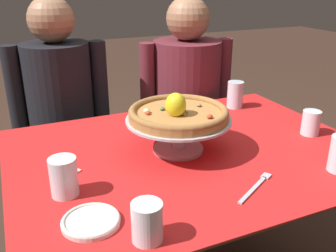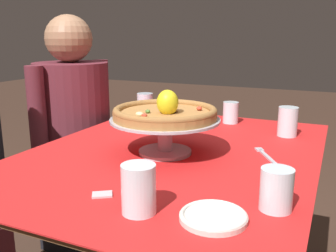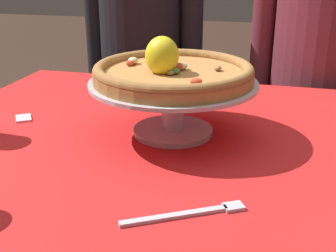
# 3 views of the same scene
# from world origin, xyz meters

# --- Properties ---
(dining_table) EXTENTS (1.25, 0.94, 0.73)m
(dining_table) POSITION_xyz_m (0.00, 0.00, 0.63)
(dining_table) COLOR brown
(dining_table) RESTS_ON ground
(pizza_stand) EXTENTS (0.37, 0.37, 0.12)m
(pizza_stand) POSITION_xyz_m (-0.04, 0.02, 0.82)
(pizza_stand) COLOR #B7B7C1
(pizza_stand) RESTS_ON dining_table
(pizza) EXTENTS (0.35, 0.35, 0.10)m
(pizza) POSITION_xyz_m (-0.04, 0.02, 0.88)
(pizza) COLOR #AD753D
(pizza) RESTS_ON pizza_stand
(water_glass_side_left) EXTENTS (0.08, 0.08, 0.11)m
(water_glass_side_left) POSITION_xyz_m (-0.46, -0.11, 0.78)
(water_glass_side_left) COLOR white
(water_glass_side_left) RESTS_ON dining_table
(water_glass_side_right) EXTENTS (0.07, 0.07, 0.10)m
(water_glass_side_right) POSITION_xyz_m (0.49, -0.06, 0.78)
(water_glass_side_right) COLOR silver
(water_glass_side_right) RESTS_ON dining_table
(water_glass_front_left) EXTENTS (0.08, 0.08, 0.10)m
(water_glass_front_left) POSITION_xyz_m (-0.32, -0.39, 0.77)
(water_glass_front_left) COLOR silver
(water_glass_front_left) RESTS_ON dining_table
(water_glass_front_right) EXTENTS (0.08, 0.08, 0.12)m
(water_glass_front_right) POSITION_xyz_m (0.37, -0.33, 0.78)
(water_glass_front_right) COLOR silver
(water_glass_front_right) RESTS_ON dining_table
(water_glass_back_right) EXTENTS (0.07, 0.07, 0.12)m
(water_glass_back_right) POSITION_xyz_m (0.40, 0.33, 0.78)
(water_glass_back_right) COLOR silver
(water_glass_back_right) RESTS_ON dining_table
(side_plate) EXTENTS (0.15, 0.15, 0.02)m
(side_plate) POSITION_xyz_m (-0.43, -0.28, 0.74)
(side_plate) COLOR silver
(side_plate) RESTS_ON dining_table
(dinner_fork) EXTENTS (0.18, 0.12, 0.01)m
(dinner_fork) POSITION_xyz_m (0.06, -0.30, 0.73)
(dinner_fork) COLOR #B7B7C1
(dinner_fork) RESTS_ON dining_table
(sugar_packet) EXTENTS (0.06, 0.06, 0.00)m
(sugar_packet) POSITION_xyz_m (-0.42, 0.02, 0.73)
(sugar_packet) COLOR beige
(sugar_packet) RESTS_ON dining_table
(diner_right) EXTENTS (0.52, 0.40, 1.22)m
(diner_right) POSITION_xyz_m (0.34, 0.70, 0.60)
(diner_right) COLOR black
(diner_right) RESTS_ON ground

